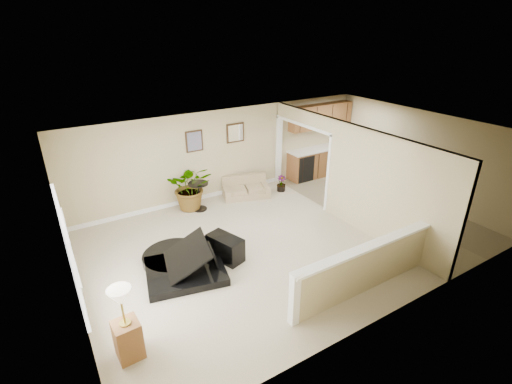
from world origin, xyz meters
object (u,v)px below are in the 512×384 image
piano_bench (225,248)px  small_plant (281,184)px  piano (179,246)px  loveseat (245,186)px  palm_plant (191,187)px  accent_table (199,193)px  lamp_stand (126,329)px

piano_bench → small_plant: 3.82m
piano → piano_bench: 1.04m
loveseat → small_plant: bearing=3.5°
piano → small_plant: (4.04, 2.23, -0.40)m
piano_bench → palm_plant: size_ratio=0.54×
accent_table → palm_plant: palm_plant is taller
loveseat → lamp_stand: size_ratio=1.22×
piano → loveseat: size_ratio=1.32×
piano → loveseat: bearing=52.7°
loveseat → lamp_stand: (-4.37, -4.11, 0.25)m
lamp_stand → loveseat: bearing=43.2°
piano_bench → palm_plant: bearing=83.2°
piano → lamp_stand: piano is taller
loveseat → accent_table: accent_table is taller
piano_bench → accent_table: bearing=79.4°
palm_plant → small_plant: (2.74, -0.32, -0.43)m
lamp_stand → piano: bearing=48.4°
piano_bench → loveseat: bearing=52.7°
accent_table → small_plant: size_ratio=1.60×
loveseat → lamp_stand: lamp_stand is taller
piano_bench → small_plant: piano_bench is taller
palm_plant → small_plant: palm_plant is taller
lamp_stand → palm_plant: bearing=56.7°
loveseat → small_plant: size_ratio=3.16×
piano → loveseat: 3.88m
palm_plant → lamp_stand: size_ratio=1.16×
loveseat → accent_table: bearing=-156.9°
piano → palm_plant: bearing=75.3°
loveseat → small_plant: 1.13m
palm_plant → lamp_stand: bearing=-123.3°
loveseat → palm_plant: palm_plant is taller
accent_table → small_plant: bearing=-3.0°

